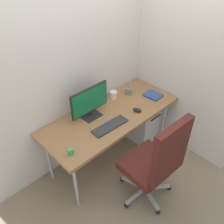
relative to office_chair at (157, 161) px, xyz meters
name	(u,v)px	position (x,y,z in m)	size (l,w,h in m)	color
ground_plane	(111,156)	(0.11, 0.75, -0.61)	(8.00, 8.00, 0.00)	gray
wall_back	(87,47)	(0.11, 1.13, 0.79)	(2.88, 0.04, 2.80)	silver
wall_side_right	(177,39)	(0.97, 0.58, 0.79)	(0.04, 1.89, 2.80)	silver
desk	(111,117)	(0.11, 0.75, 0.05)	(1.67, 0.68, 0.70)	#996B42
office_chair	(157,161)	(0.00, 0.00, 0.00)	(0.58, 0.60, 1.13)	black
filing_cabinet	(141,117)	(0.71, 0.79, -0.30)	(0.40, 0.48, 0.62)	silver
monitor	(90,102)	(-0.08, 0.90, 0.28)	(0.49, 0.17, 0.36)	black
keyboard	(110,126)	(-0.05, 0.61, 0.10)	(0.43, 0.15, 0.02)	#333338
mouse	(137,110)	(0.36, 0.59, 0.11)	(0.06, 0.10, 0.04)	black
pen_holder	(129,91)	(0.57, 0.91, 0.13)	(0.08, 0.08, 0.18)	slate
notebook	(153,95)	(0.75, 0.66, 0.10)	(0.17, 0.21, 0.02)	#334C8C
coffee_mug	(113,95)	(0.36, 0.98, 0.14)	(0.12, 0.09, 0.09)	white
desk_clamp_accessory	(71,152)	(-0.59, 0.58, 0.12)	(0.04, 0.04, 0.07)	#3FAD59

